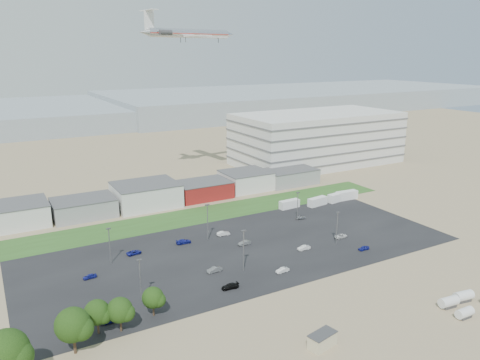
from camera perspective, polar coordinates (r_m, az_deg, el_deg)
ground at (r=114.92m, az=3.14°, el=-12.39°), size 700.00×700.00×0.00m
parking_lot at (r=132.70m, az=0.31°, el=-8.42°), size 120.00×50.00×0.01m
grass_strip at (r=157.53m, az=-7.06°, el=-4.64°), size 160.00×16.00×0.02m
hills_backdrop at (r=414.66m, az=-15.99°, el=7.90°), size 700.00×200.00×9.00m
building_row at (r=168.57m, az=-14.94°, el=-2.29°), size 170.00×20.00×8.00m
parking_garage at (r=235.27m, az=9.36°, el=5.05°), size 80.00×40.00×25.00m
portable_shed at (r=93.54m, az=10.00°, el=-18.67°), size 6.14×4.03×2.85m
storage_tank_nw at (r=113.75m, az=24.10°, el=-13.38°), size 4.53×2.59×2.60m
storage_tank_ne at (r=117.53m, az=25.59°, el=-12.61°), size 4.65×2.82×2.62m
storage_tank_sw at (r=111.11m, az=25.71°, el=-14.36°), size 3.96×2.03×2.36m
box_trailer_a at (r=166.93m, az=6.04°, el=-2.94°), size 7.80×2.79×2.88m
box_trailer_b at (r=171.07m, az=9.42°, el=-2.60°), size 8.12×3.55×2.94m
box_trailer_c at (r=177.17m, az=11.76°, el=-2.07°), size 8.40×3.82×3.03m
box_trailer_d at (r=180.17m, az=12.88°, el=-1.82°), size 8.69×3.15×3.21m
tree_far_left at (r=89.09m, az=-26.54°, el=-18.65°), size 7.88×7.88×11.82m
tree_left at (r=93.66m, az=-19.70°, el=-16.66°), size 6.86×6.86×10.29m
tree_mid at (r=98.53m, az=-17.02°, el=-15.46°), size 5.40×5.40×8.10m
tree_right at (r=98.05m, az=-14.43°, el=-15.39°), size 5.43×5.43×8.15m
tree_near at (r=101.91m, az=-10.57°, el=-14.17°), size 4.86×4.86×7.30m
lightpole_front_l at (r=107.56m, az=-12.04°, el=-11.84°), size 1.15×0.48×9.80m
lightpole_front_m at (r=118.48m, az=0.44°, el=-8.59°), size 1.27×0.53×10.78m
lightpole_front_r at (r=136.95m, az=11.72°, el=-5.79°), size 1.15×0.48×9.75m
lightpole_back_l at (r=126.92m, az=-15.59°, el=-7.75°), size 1.15×0.48×9.79m
lightpole_back_m at (r=137.28m, az=-3.97°, el=-5.17°), size 1.29×0.54×10.95m
lightpole_back_r at (r=153.50m, az=7.02°, el=-3.25°), size 1.15×0.48×9.76m
airliner at (r=199.46m, az=-6.19°, el=17.35°), size 47.07×34.76×12.99m
parked_car_0 at (r=143.23m, az=12.16°, el=-6.72°), size 3.99×1.92×1.10m
parked_car_1 at (r=133.23m, az=7.79°, el=-8.18°), size 3.80×1.39×1.24m
parked_car_2 at (r=136.41m, az=14.85°, el=-8.03°), size 3.37×1.45×1.13m
parked_car_3 at (r=111.94m, az=-1.22°, el=-12.82°), size 4.30×2.00×1.21m
parked_car_4 at (r=119.71m, az=-3.14°, el=-10.85°), size 4.03×1.56×1.31m
parked_car_5 at (r=122.11m, az=-17.85°, el=-11.12°), size 3.35×1.54×1.11m
parked_car_6 at (r=137.07m, az=-6.89°, el=-7.45°), size 4.51×1.98×1.29m
parked_car_7 at (r=135.22m, az=0.54°, el=-7.67°), size 3.86×1.50×1.26m
parked_car_8 at (r=156.67m, az=7.43°, el=-4.55°), size 3.49×1.64×1.15m
parked_car_9 at (r=132.42m, az=-12.78°, el=-8.61°), size 4.29×2.39×1.14m
parked_car_10 at (r=103.22m, az=-15.44°, el=-16.01°), size 4.56×1.97×1.31m
parked_car_11 at (r=142.00m, az=-2.03°, el=-6.52°), size 4.08×1.76×1.30m
parked_car_13 at (r=119.93m, az=5.20°, el=-10.88°), size 3.61×1.43×1.17m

